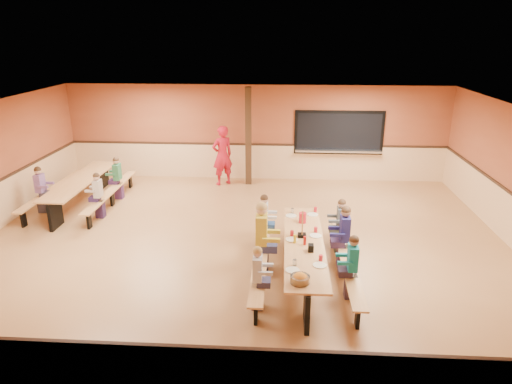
{
  "coord_description": "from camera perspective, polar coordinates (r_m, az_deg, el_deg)",
  "views": [
    {
      "loc": [
        0.89,
        -9.23,
        4.54
      ],
      "look_at": [
        0.29,
        0.35,
        1.15
      ],
      "focal_mm": 32.0,
      "sensor_mm": 36.0,
      "label": 1
    }
  ],
  "objects": [
    {
      "name": "seated_child_navy_right",
      "position": [
        9.36,
        10.97,
        -5.55
      ],
      "size": [
        0.41,
        0.33,
        1.28
      ],
      "primitive_type": null,
      "color": "navy",
      "rests_on": "ground"
    },
    {
      "name": "seated_child_purple_sec",
      "position": [
        13.21,
        -25.29,
        0.23
      ],
      "size": [
        0.38,
        0.31,
        1.23
      ],
      "primitive_type": null,
      "color": "#795186",
      "rests_on": "ground"
    },
    {
      "name": "seated_adult_yellow",
      "position": [
        9.0,
        0.7,
        -5.72
      ],
      "size": [
        0.48,
        0.39,
        1.43
      ],
      "primitive_type": null,
      "color": "gold",
      "rests_on": "ground"
    },
    {
      "name": "standing_woman",
      "position": [
        14.12,
        -4.23,
        4.58
      ],
      "size": [
        0.81,
        0.75,
        1.86
      ],
      "primitive_type": "imported",
      "rotation": [
        0.0,
        0.0,
        3.75
      ],
      "color": "#B41426",
      "rests_on": "ground"
    },
    {
      "name": "cafeteria_table_second",
      "position": [
        13.35,
        -20.99,
        0.62
      ],
      "size": [
        1.91,
        3.7,
        0.74
      ],
      "color": "#C0854C",
      "rests_on": "ground"
    },
    {
      "name": "kitchen_pass_through",
      "position": [
        14.62,
        10.32,
        7.08
      ],
      "size": [
        2.78,
        0.28,
        1.38
      ],
      "color": "black",
      "rests_on": "ground"
    },
    {
      "name": "table_paddle",
      "position": [
        8.97,
        5.78,
        -4.78
      ],
      "size": [
        0.16,
        0.16,
        0.56
      ],
      "color": "black",
      "rests_on": "cafeteria_table_main"
    },
    {
      "name": "room_envelope",
      "position": [
        10.04,
        -1.77,
        -3.11
      ],
      "size": [
        12.04,
        10.04,
        3.02
      ],
      "color": "#994C2C",
      "rests_on": "ground"
    },
    {
      "name": "chip_bowl",
      "position": [
        7.44,
        5.54,
        -10.71
      ],
      "size": [
        0.32,
        0.32,
        0.15
      ],
      "primitive_type": null,
      "color": "orange",
      "rests_on": "cafeteria_table_main"
    },
    {
      "name": "seated_child_char_right",
      "position": [
        9.98,
        10.51,
        -4.2
      ],
      "size": [
        0.36,
        0.29,
        1.19
      ],
      "primitive_type": null,
      "color": "#454B4F",
      "rests_on": "ground"
    },
    {
      "name": "seated_child_grey_left",
      "position": [
        10.03,
        1.01,
        -3.69
      ],
      "size": [
        0.36,
        0.3,
        1.2
      ],
      "primitive_type": null,
      "color": "silver",
      "rests_on": "ground"
    },
    {
      "name": "place_settings",
      "position": [
        8.77,
        6.05,
        -5.96
      ],
      "size": [
        0.65,
        3.3,
        0.11
      ],
      "primitive_type": null,
      "color": "beige",
      "rests_on": "cafeteria_table_main"
    },
    {
      "name": "seated_child_green_sec",
      "position": [
        13.51,
        -16.89,
        1.64
      ],
      "size": [
        0.37,
        0.3,
        1.2
      ],
      "primitive_type": null,
      "color": "#2E6C45",
      "rests_on": "ground"
    },
    {
      "name": "seated_child_teal_right",
      "position": [
        8.34,
        11.91,
        -9.21
      ],
      "size": [
        0.36,
        0.3,
        1.2
      ],
      "primitive_type": null,
      "color": "teal",
      "rests_on": "ground"
    },
    {
      "name": "ground",
      "position": [
        10.33,
        -1.73,
        -6.65
      ],
      "size": [
        12.0,
        12.0,
        0.0
      ],
      "primitive_type": "plane",
      "color": "#946138",
      "rests_on": "ground"
    },
    {
      "name": "structural_post",
      "position": [
        14.01,
        -0.96,
        6.91
      ],
      "size": [
        0.18,
        0.18,
        3.0
      ],
      "primitive_type": "cube",
      "color": "#301D10",
      "rests_on": "ground"
    },
    {
      "name": "seated_child_tan_sec",
      "position": [
        12.28,
        -19.08,
        -0.44
      ],
      "size": [
        0.35,
        0.29,
        1.18
      ],
      "primitive_type": null,
      "color": "#B2A090",
      "rests_on": "ground"
    },
    {
      "name": "punch_pitcher",
      "position": [
        9.62,
        5.84,
        -3.22
      ],
      "size": [
        0.16,
        0.16,
        0.22
      ],
      "primitive_type": "cylinder",
      "color": "red",
      "rests_on": "cafeteria_table_main"
    },
    {
      "name": "napkin_dispenser",
      "position": [
        8.45,
        6.88,
        -6.95
      ],
      "size": [
        0.1,
        0.14,
        0.13
      ],
      "primitive_type": "cube",
      "color": "black",
      "rests_on": "cafeteria_table_main"
    },
    {
      "name": "cafeteria_table_main",
      "position": [
        8.89,
        5.98,
        -7.53
      ],
      "size": [
        1.91,
        3.7,
        0.74
      ],
      "color": "#C0854C",
      "rests_on": "ground"
    },
    {
      "name": "seated_child_white_left",
      "position": [
        7.88,
        0.19,
        -10.75
      ],
      "size": [
        0.34,
        0.28,
        1.15
      ],
      "primitive_type": null,
      "color": "#BBBBC2",
      "rests_on": "ground"
    },
    {
      "name": "condiment_ketchup",
      "position": [
        8.67,
        6.12,
        -6.06
      ],
      "size": [
        0.06,
        0.06,
        0.17
      ],
      "primitive_type": "cylinder",
      "color": "#B2140F",
      "rests_on": "cafeteria_table_main"
    },
    {
      "name": "condiment_mustard",
      "position": [
        8.72,
        4.88,
        -5.84
      ],
      "size": [
        0.06,
        0.06,
        0.17
      ],
      "primitive_type": "cylinder",
      "color": "yellow",
      "rests_on": "cafeteria_table_main"
    }
  ]
}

